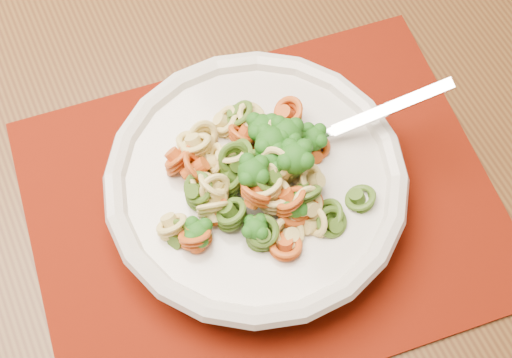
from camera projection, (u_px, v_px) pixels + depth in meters
dining_table at (222, 167)px, 0.79m from camera, size 1.40×1.04×0.69m
placemat at (264, 207)px, 0.65m from camera, size 0.50×0.43×0.00m
pasta_bowl at (256, 184)px, 0.63m from camera, size 0.27×0.27×0.05m
pasta_broccoli_heap at (256, 176)px, 0.62m from camera, size 0.23×0.23×0.06m
fork at (307, 142)px, 0.63m from camera, size 0.18×0.09×0.08m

